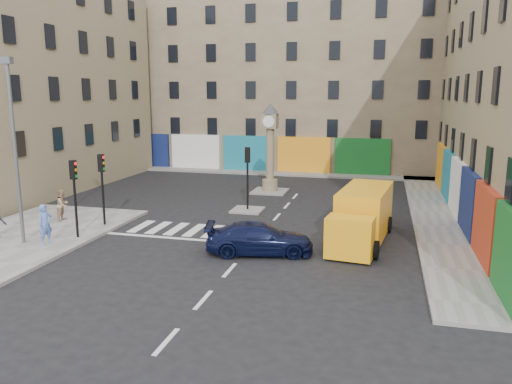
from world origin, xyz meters
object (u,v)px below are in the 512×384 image
at_px(navy_sedan, 259,239).
at_px(yellow_van, 362,216).
at_px(traffic_light_left_far, 102,178).
at_px(clock_pillar, 270,142).
at_px(pedestrian_blue, 45,224).
at_px(pedestrian_tan, 63,205).
at_px(traffic_light_left_near, 74,186).
at_px(traffic_light_island, 247,168).
at_px(lamp_post, 14,142).

distance_m(navy_sedan, yellow_van, 5.29).
distance_m(traffic_light_left_far, clock_pillar, 13.05).
height_order(pedestrian_blue, pedestrian_tan, pedestrian_blue).
distance_m(clock_pillar, pedestrian_blue, 16.87).
xyz_separation_m(pedestrian_blue, pedestrian_tan, (-1.92, 4.01, -0.07)).
xyz_separation_m(traffic_light_left_near, clock_pillar, (6.30, 13.80, 0.93)).
distance_m(traffic_light_island, yellow_van, 8.34).
relative_size(traffic_light_left_near, traffic_light_island, 1.00).
bearing_deg(traffic_light_left_near, lamp_post, -143.62).
xyz_separation_m(traffic_light_left_far, lamp_post, (-1.90, -3.80, 2.17)).
height_order(traffic_light_left_near, clock_pillar, clock_pillar).
distance_m(navy_sedan, pedestrian_blue, 9.76).
xyz_separation_m(traffic_light_left_near, traffic_light_left_far, (0.00, 2.40, 0.00)).
distance_m(traffic_light_island, clock_pillar, 6.07).
bearing_deg(traffic_light_left_near, pedestrian_tan, 134.66).
height_order(navy_sedan, pedestrian_tan, pedestrian_tan).
xyz_separation_m(traffic_light_island, pedestrian_blue, (-7.00, -9.15, -1.52)).
distance_m(traffic_light_left_near, navy_sedan, 9.14).
relative_size(lamp_post, clock_pillar, 1.36).
distance_m(traffic_light_island, pedestrian_blue, 11.62).
relative_size(traffic_light_left_far, yellow_van, 0.53).
relative_size(traffic_light_left_far, pedestrian_blue, 2.00).
xyz_separation_m(traffic_light_left_near, navy_sedan, (8.93, 0.17, -1.94)).
bearing_deg(traffic_light_left_near, traffic_light_island, 51.07).
relative_size(lamp_post, yellow_van, 1.20).
relative_size(yellow_van, pedestrian_blue, 3.75).
bearing_deg(pedestrian_tan, lamp_post, -172.69).
xyz_separation_m(navy_sedan, pedestrian_blue, (-9.63, -1.52, 0.40)).
bearing_deg(pedestrian_blue, traffic_light_left_far, 8.75).
height_order(traffic_light_left_far, yellow_van, traffic_light_left_far).
xyz_separation_m(traffic_light_left_near, lamp_post, (-1.90, -1.40, 2.17)).
xyz_separation_m(yellow_van, pedestrian_tan, (-15.80, -0.62, -0.22)).
bearing_deg(pedestrian_blue, navy_sedan, -61.69).
bearing_deg(pedestrian_blue, yellow_van, -52.20).
relative_size(traffic_light_left_far, navy_sedan, 0.79).
height_order(lamp_post, yellow_van, lamp_post).
bearing_deg(traffic_light_left_near, traffic_light_left_far, 90.00).
bearing_deg(yellow_van, pedestrian_tan, -170.54).
bearing_deg(pedestrian_tan, traffic_light_left_far, -98.41).
bearing_deg(traffic_light_left_far, yellow_van, 3.83).
distance_m(traffic_light_left_near, traffic_light_left_far, 2.40).
bearing_deg(traffic_light_left_far, clock_pillar, 61.06).
distance_m(traffic_light_left_near, lamp_post, 3.21).
distance_m(traffic_light_island, navy_sedan, 8.29).
distance_m(yellow_van, pedestrian_tan, 15.81).
relative_size(pedestrian_blue, pedestrian_tan, 1.09).
xyz_separation_m(clock_pillar, pedestrian_tan, (-8.93, -11.14, -2.55)).
bearing_deg(pedestrian_tan, traffic_light_left_near, -138.17).
distance_m(clock_pillar, navy_sedan, 14.17).
bearing_deg(lamp_post, pedestrian_blue, 2.15).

